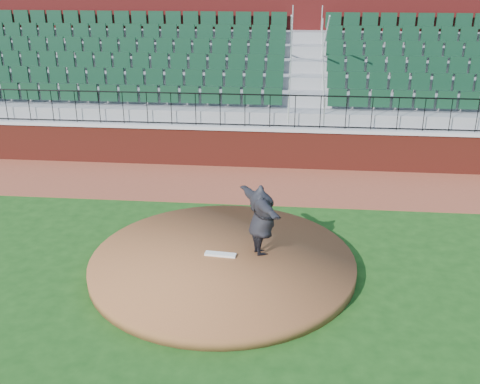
% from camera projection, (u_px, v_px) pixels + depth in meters
% --- Properties ---
extents(ground, '(90.00, 90.00, 0.00)m').
position_uv_depth(ground, '(233.00, 278.00, 11.32)').
color(ground, '#174213').
rests_on(ground, ground).
extents(warning_track, '(34.00, 3.20, 0.01)m').
position_uv_depth(warning_track, '(253.00, 184.00, 16.31)').
color(warning_track, brown).
rests_on(warning_track, ground).
extents(field_wall, '(34.00, 0.35, 1.20)m').
position_uv_depth(field_wall, '(257.00, 148.00, 17.56)').
color(field_wall, maroon).
rests_on(field_wall, ground).
extents(wall_cap, '(34.00, 0.45, 0.10)m').
position_uv_depth(wall_cap, '(257.00, 128.00, 17.32)').
color(wall_cap, '#B7B7B7').
rests_on(wall_cap, field_wall).
extents(wall_railing, '(34.00, 0.05, 1.00)m').
position_uv_depth(wall_railing, '(257.00, 111.00, 17.12)').
color(wall_railing, black).
rests_on(wall_railing, wall_cap).
extents(seating_stands, '(34.00, 5.10, 4.60)m').
position_uv_depth(seating_stands, '(263.00, 78.00, 19.45)').
color(seating_stands, gray).
rests_on(seating_stands, ground).
extents(concourse_wall, '(34.00, 0.50, 5.50)m').
position_uv_depth(concourse_wall, '(267.00, 54.00, 21.86)').
color(concourse_wall, maroon).
rests_on(concourse_wall, ground).
extents(pitchers_mound, '(5.53, 5.53, 0.25)m').
position_uv_depth(pitchers_mound, '(223.00, 263.00, 11.67)').
color(pitchers_mound, brown).
rests_on(pitchers_mound, ground).
extents(pitching_rubber, '(0.67, 0.23, 0.04)m').
position_uv_depth(pitching_rubber, '(220.00, 254.00, 11.71)').
color(pitching_rubber, white).
rests_on(pitching_rubber, pitchers_mound).
extents(pitcher, '(1.31, 1.95, 1.56)m').
position_uv_depth(pitcher, '(262.00, 220.00, 11.51)').
color(pitcher, black).
rests_on(pitcher, pitchers_mound).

